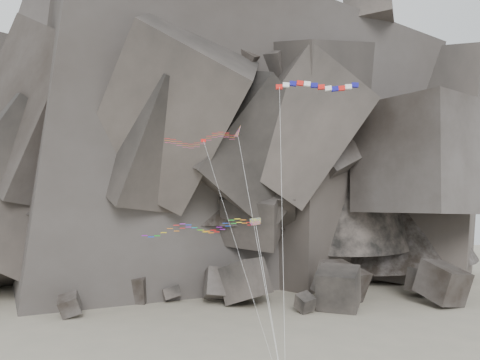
{
  "coord_description": "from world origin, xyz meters",
  "views": [
    {
      "loc": [
        -4.28,
        -48.63,
        19.55
      ],
      "look_at": [
        0.89,
        6.0,
        21.46
      ],
      "focal_mm": 35.0,
      "sensor_mm": 36.0,
      "label": 1
    }
  ],
  "objects": [
    {
      "name": "headland",
      "position": [
        0.0,
        70.0,
        42.0
      ],
      "size": [
        110.0,
        70.0,
        84.0
      ],
      "primitive_type": null,
      "color": "#4C443E",
      "rests_on": "ground"
    },
    {
      "name": "delta_kite",
      "position": [
        -4.08,
        5.87,
        26.15
      ],
      "size": [
        11.94,
        14.45,
        26.45
      ],
      "rotation": [
        0.0,
        0.0,
        0.18
      ],
      "color": "red",
      "rests_on": "ground"
    },
    {
      "name": "boulder_field",
      "position": [
        15.97,
        34.3,
        2.85
      ],
      "size": [
        76.82,
        17.74,
        8.86
      ],
      "color": "#47423F",
      "rests_on": "ground"
    },
    {
      "name": "banner_kite",
      "position": [
        8.83,
        0.9,
        31.37
      ],
      "size": [
        9.82,
        10.05,
        30.71
      ],
      "rotation": [
        0.0,
        0.0,
        -0.13
      ],
      "color": "red",
      "rests_on": "ground"
    },
    {
      "name": "parafoil_kite",
      "position": [
        -4.21,
        -1.9,
        16.43
      ],
      "size": [
        13.45,
        6.66,
        15.92
      ],
      "rotation": [
        0.0,
        0.0,
        0.25
      ],
      "color": "yellow",
      "rests_on": "ground"
    },
    {
      "name": "pennant_kite",
      "position": [
        -1.54,
        -1.96,
        18.73
      ],
      "size": [
        7.33,
        8.49,
        24.08
      ],
      "rotation": [
        0.0,
        0.0,
        0.14
      ],
      "color": "red",
      "rests_on": "ground"
    }
  ]
}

